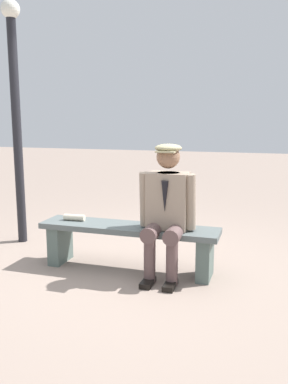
# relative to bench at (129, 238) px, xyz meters

# --- Properties ---
(ground_plane) EXTENTS (30.00, 30.00, 0.00)m
(ground_plane) POSITION_rel_bench_xyz_m (0.00, 0.00, -0.33)
(ground_plane) COLOR gray
(bench) EXTENTS (1.82, 0.40, 0.47)m
(bench) POSITION_rel_bench_xyz_m (0.00, 0.00, 0.00)
(bench) COLOR #555E5E
(bench) RESTS_ON ground
(seated_man) EXTENTS (0.56, 0.58, 1.29)m
(seated_man) POSITION_rel_bench_xyz_m (-0.41, 0.06, 0.38)
(seated_man) COLOR gray
(seated_man) RESTS_ON ground
(rolled_magazine) EXTENTS (0.23, 0.08, 0.07)m
(rolled_magazine) POSITION_rel_bench_xyz_m (0.61, -0.02, 0.17)
(rolled_magazine) COLOR beige
(rolled_magazine) RESTS_ON bench
(lamp_post) EXTENTS (0.22, 0.22, 2.86)m
(lamp_post) POSITION_rel_bench_xyz_m (1.60, -0.53, 1.36)
(lamp_post) COLOR black
(lamp_post) RESTS_ON ground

